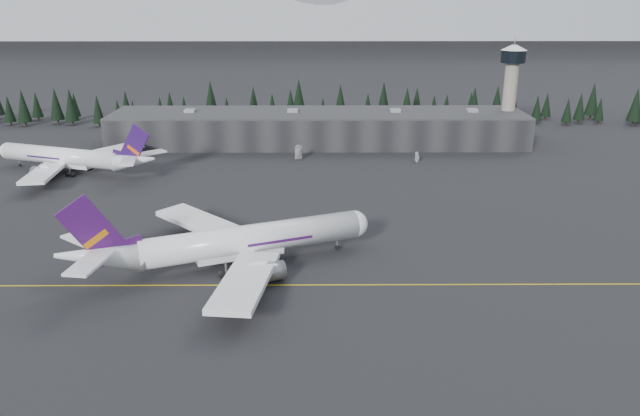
{
  "coord_description": "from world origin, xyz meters",
  "views": [
    {
      "loc": [
        -0.87,
        -116.6,
        55.85
      ],
      "look_at": [
        0.0,
        20.0,
        9.0
      ],
      "focal_mm": 35.0,
      "sensor_mm": 36.0,
      "label": 1
    }
  ],
  "objects_px": {
    "terminal": "(318,128)",
    "jet_parked": "(74,158)",
    "control_tower": "(511,83)",
    "gse_vehicle_a": "(298,157)",
    "gse_vehicle_b": "(417,160)",
    "jet_main": "(226,243)"
  },
  "relations": [
    {
      "from": "jet_parked",
      "to": "gse_vehicle_a",
      "type": "relative_size",
      "value": 10.96
    },
    {
      "from": "jet_main",
      "to": "gse_vehicle_b",
      "type": "xyz_separation_m",
      "value": [
        54.76,
        88.9,
        -4.98
      ]
    },
    {
      "from": "terminal",
      "to": "gse_vehicle_a",
      "type": "relative_size",
      "value": 29.43
    },
    {
      "from": "terminal",
      "to": "jet_parked",
      "type": "xyz_separation_m",
      "value": [
        -80.38,
        -42.23,
        -1.2
      ]
    },
    {
      "from": "terminal",
      "to": "control_tower",
      "type": "xyz_separation_m",
      "value": [
        75.0,
        3.0,
        17.11
      ]
    },
    {
      "from": "jet_main",
      "to": "gse_vehicle_a",
      "type": "bearing_deg",
      "value": 60.39
    },
    {
      "from": "control_tower",
      "to": "gse_vehicle_a",
      "type": "distance_m",
      "value": 89.87
    },
    {
      "from": "gse_vehicle_b",
      "to": "control_tower",
      "type": "bearing_deg",
      "value": 108.35
    },
    {
      "from": "jet_parked",
      "to": "control_tower",
      "type": "bearing_deg",
      "value": -144.12
    },
    {
      "from": "terminal",
      "to": "jet_parked",
      "type": "bearing_deg",
      "value": -152.29
    },
    {
      "from": "control_tower",
      "to": "gse_vehicle_a",
      "type": "height_order",
      "value": "control_tower"
    },
    {
      "from": "jet_main",
      "to": "gse_vehicle_b",
      "type": "height_order",
      "value": "jet_main"
    },
    {
      "from": "terminal",
      "to": "gse_vehicle_b",
      "type": "relative_size",
      "value": 42.95
    },
    {
      "from": "jet_parked",
      "to": "gse_vehicle_b",
      "type": "relative_size",
      "value": 16.0
    },
    {
      "from": "jet_main",
      "to": "terminal",
      "type": "bearing_deg",
      "value": 58.61
    },
    {
      "from": "jet_main",
      "to": "gse_vehicle_a",
      "type": "xyz_separation_m",
      "value": [
        12.88,
        92.91,
        -4.86
      ]
    },
    {
      "from": "gse_vehicle_a",
      "to": "terminal",
      "type": "bearing_deg",
      "value": 51.39
    },
    {
      "from": "gse_vehicle_a",
      "to": "gse_vehicle_b",
      "type": "distance_m",
      "value": 42.07
    },
    {
      "from": "control_tower",
      "to": "gse_vehicle_b",
      "type": "xyz_separation_m",
      "value": [
        -40.37,
        -32.26,
        -22.77
      ]
    },
    {
      "from": "jet_main",
      "to": "jet_parked",
      "type": "bearing_deg",
      "value": 106.7
    },
    {
      "from": "control_tower",
      "to": "gse_vehicle_a",
      "type": "xyz_separation_m",
      "value": [
        -82.25,
        -28.25,
        -22.65
      ]
    },
    {
      "from": "jet_parked",
      "to": "gse_vehicle_a",
      "type": "bearing_deg",
      "value": -147.28
    }
  ]
}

